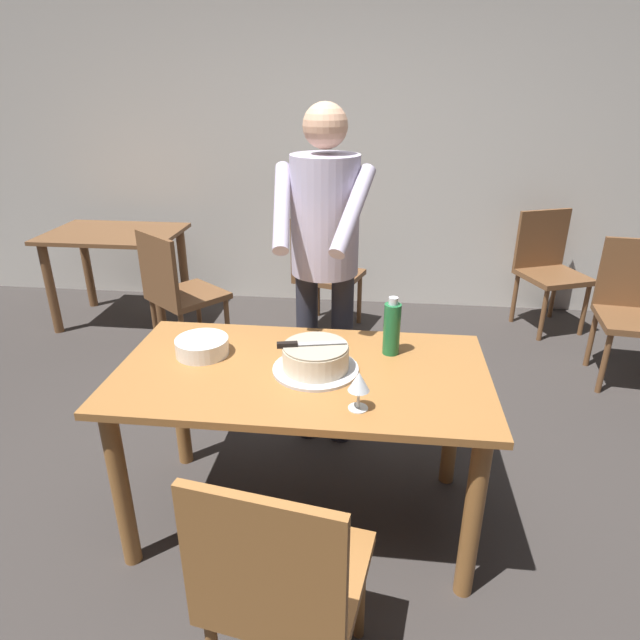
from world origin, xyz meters
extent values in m
plane|color=#383330|center=(0.00, 0.00, 0.00)|extent=(14.00, 14.00, 0.00)
cube|color=beige|center=(0.00, 2.71, 1.35)|extent=(10.00, 0.12, 2.70)
cube|color=#9E6633|center=(0.00, 0.00, 0.73)|extent=(1.47, 0.79, 0.03)
cylinder|color=#9E6633|center=(-0.66, -0.32, 0.36)|extent=(0.07, 0.07, 0.72)
cylinder|color=#9E6633|center=(0.66, -0.32, 0.36)|extent=(0.07, 0.07, 0.72)
cylinder|color=#9E6633|center=(-0.66, 0.32, 0.36)|extent=(0.07, 0.07, 0.72)
cylinder|color=#9E6633|center=(0.66, 0.32, 0.36)|extent=(0.07, 0.07, 0.72)
cylinder|color=silver|center=(0.06, 0.00, 0.76)|extent=(0.34, 0.34, 0.01)
cylinder|color=beige|center=(0.06, 0.00, 0.81)|extent=(0.26, 0.26, 0.09)
cylinder|color=#A49984|center=(0.06, 0.00, 0.86)|extent=(0.25, 0.25, 0.01)
cube|color=silver|center=(0.07, 0.01, 0.87)|extent=(0.20, 0.06, 0.00)
cube|color=black|center=(-0.05, -0.02, 0.87)|extent=(0.08, 0.04, 0.02)
cylinder|color=white|center=(-0.43, 0.09, 0.76)|extent=(0.22, 0.22, 0.01)
cylinder|color=white|center=(-0.43, 0.09, 0.77)|extent=(0.22, 0.22, 0.01)
cylinder|color=white|center=(-0.43, 0.09, 0.78)|extent=(0.22, 0.22, 0.01)
cylinder|color=white|center=(-0.43, 0.09, 0.79)|extent=(0.22, 0.22, 0.01)
cylinder|color=white|center=(-0.43, 0.09, 0.80)|extent=(0.22, 0.22, 0.01)
cylinder|color=white|center=(-0.43, 0.09, 0.81)|extent=(0.22, 0.22, 0.01)
cylinder|color=white|center=(-0.43, 0.09, 0.81)|extent=(0.22, 0.22, 0.01)
cylinder|color=silver|center=(0.24, -0.26, 0.75)|extent=(0.07, 0.07, 0.00)
cylinder|color=silver|center=(0.24, -0.26, 0.79)|extent=(0.01, 0.01, 0.07)
cone|color=silver|center=(0.24, -0.26, 0.86)|extent=(0.08, 0.08, 0.07)
cylinder|color=#1E6B38|center=(0.35, 0.18, 0.86)|extent=(0.07, 0.07, 0.22)
cylinder|color=silver|center=(0.35, 0.18, 0.98)|extent=(0.04, 0.04, 0.03)
cylinder|color=#2D2D38|center=(0.12, 0.61, 0.47)|extent=(0.11, 0.11, 0.95)
cylinder|color=#2D2D38|center=(-0.06, 0.62, 0.47)|extent=(0.11, 0.11, 0.95)
cylinder|color=#B7ADC6|center=(0.03, 0.62, 1.23)|extent=(0.32, 0.32, 0.55)
sphere|color=tan|center=(0.03, 0.62, 1.62)|extent=(0.20, 0.20, 0.20)
cylinder|color=#B7ADC6|center=(0.17, 0.42, 1.30)|extent=(0.19, 0.42, 0.34)
cylinder|color=#B7ADC6|center=(-0.14, 0.45, 1.30)|extent=(0.12, 0.42, 0.34)
cube|color=#9E6633|center=(0.06, -0.70, 0.43)|extent=(0.51, 0.51, 0.04)
cylinder|color=#9E6633|center=(-0.09, -0.49, 0.21)|extent=(0.04, 0.04, 0.41)
cylinder|color=#9E6633|center=(0.27, -0.55, 0.21)|extent=(0.04, 0.04, 0.41)
cube|color=#9E6633|center=(0.03, -0.90, 0.68)|extent=(0.44, 0.10, 0.45)
cube|color=brown|center=(-1.76, 2.01, 0.72)|extent=(1.00, 0.70, 0.03)
cylinder|color=brown|center=(-2.18, 1.74, 0.35)|extent=(0.07, 0.07, 0.71)
cylinder|color=brown|center=(-1.33, 1.74, 0.35)|extent=(0.07, 0.07, 0.71)
cylinder|color=brown|center=(-2.18, 2.29, 0.35)|extent=(0.07, 0.07, 0.71)
cylinder|color=brown|center=(-1.33, 2.29, 0.35)|extent=(0.07, 0.07, 0.71)
cube|color=brown|center=(1.90, 1.43, 0.43)|extent=(0.49, 0.49, 0.04)
cylinder|color=brown|center=(1.69, 1.27, 0.21)|extent=(0.04, 0.04, 0.41)
cylinder|color=brown|center=(1.74, 1.63, 0.21)|extent=(0.04, 0.04, 0.41)
cube|color=brown|center=(1.92, 1.63, 0.68)|extent=(0.44, 0.08, 0.45)
cube|color=brown|center=(-1.03, 1.53, 0.43)|extent=(0.62, 0.62, 0.04)
cylinder|color=brown|center=(-1.06, 1.79, 0.21)|extent=(0.04, 0.04, 0.41)
cylinder|color=brown|center=(-0.77, 1.56, 0.21)|extent=(0.04, 0.04, 0.41)
cylinder|color=brown|center=(-1.28, 1.50, 0.21)|extent=(0.04, 0.04, 0.41)
cylinder|color=brown|center=(-1.00, 1.28, 0.21)|extent=(0.04, 0.04, 0.41)
cube|color=brown|center=(-1.15, 1.37, 0.68)|extent=(0.36, 0.30, 0.45)
cube|color=brown|center=(-0.09, 2.06, 0.43)|extent=(0.55, 0.55, 0.04)
cylinder|color=brown|center=(0.14, 2.18, 0.21)|extent=(0.04, 0.04, 0.41)
cylinder|color=brown|center=(0.03, 1.83, 0.21)|extent=(0.04, 0.04, 0.41)
cylinder|color=brown|center=(-0.21, 2.29, 0.21)|extent=(0.04, 0.04, 0.41)
cylinder|color=brown|center=(-0.32, 1.94, 0.21)|extent=(0.04, 0.04, 0.41)
cube|color=brown|center=(-0.28, 2.12, 0.68)|extent=(0.16, 0.43, 0.45)
cube|color=brown|center=(1.62, 2.24, 0.43)|extent=(0.57, 0.57, 0.04)
cylinder|color=brown|center=(1.85, 2.14, 0.21)|extent=(0.04, 0.04, 0.41)
cylinder|color=brown|center=(1.52, 2.01, 0.21)|extent=(0.04, 0.04, 0.41)
cylinder|color=brown|center=(1.72, 2.48, 0.21)|extent=(0.04, 0.04, 0.41)
cylinder|color=brown|center=(1.38, 2.34, 0.21)|extent=(0.04, 0.04, 0.41)
cube|color=brown|center=(1.54, 2.43, 0.68)|extent=(0.42, 0.19, 0.45)
camera|label=1|loc=(0.29, -1.87, 1.79)|focal=30.49mm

